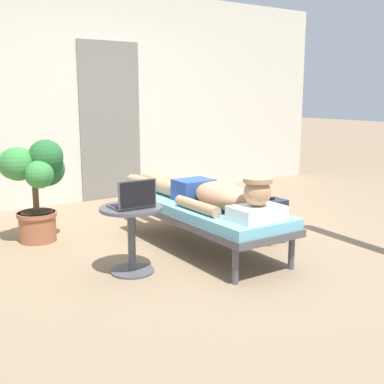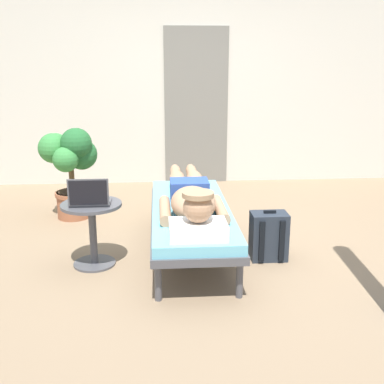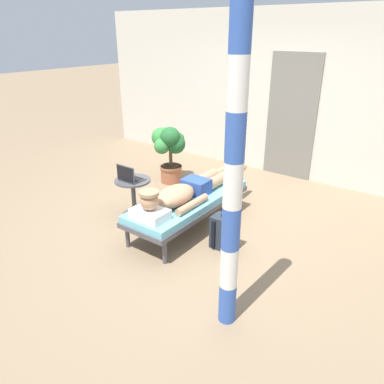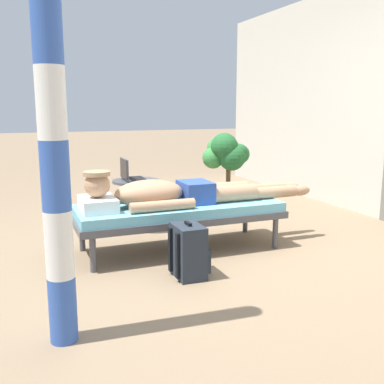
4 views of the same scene
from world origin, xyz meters
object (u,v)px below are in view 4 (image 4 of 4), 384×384
object	(u,v)px
person_reclining	(174,193)
backpack	(189,251)
laptop	(131,175)
porch_post	(51,103)
side_table	(136,196)
lounge_chair	(179,212)
potted_plant	(227,161)

from	to	relation	value
person_reclining	backpack	bearing A→B (deg)	-10.33
laptop	backpack	size ratio (longest dim) A/B	0.73
porch_post	backpack	bearing A→B (deg)	122.88
person_reclining	laptop	xyz separation A→B (m)	(-0.80, -0.19, 0.06)
backpack	porch_post	distance (m)	1.60
side_table	laptop	bearing A→B (deg)	-90.00
lounge_chair	porch_post	bearing A→B (deg)	-41.93
potted_plant	porch_post	size ratio (longest dim) A/B	0.38
side_table	porch_post	bearing A→B (deg)	-24.88
porch_post	lounge_chair	bearing A→B (deg)	138.07
lounge_chair	potted_plant	distance (m)	1.59
potted_plant	person_reclining	bearing A→B (deg)	-42.70
person_reclining	side_table	bearing A→B (deg)	-170.33
backpack	laptop	bearing A→B (deg)	-177.18
potted_plant	side_table	bearing A→B (deg)	-72.89
person_reclining	porch_post	size ratio (longest dim) A/B	0.85
laptop	porch_post	bearing A→B (deg)	-23.71
person_reclining	porch_post	world-z (taller)	porch_post
backpack	potted_plant	xyz separation A→B (m)	(-1.82, 1.20, 0.42)
side_table	porch_post	xyz separation A→B (m)	(2.08, -0.96, 0.93)
lounge_chair	person_reclining	size ratio (longest dim) A/B	0.85
lounge_chair	porch_post	world-z (taller)	porch_post
side_table	lounge_chair	bearing A→B (deg)	12.86
person_reclining	side_table	distance (m)	0.83
person_reclining	potted_plant	bearing A→B (deg)	137.30
side_table	potted_plant	size ratio (longest dim) A/B	0.54
person_reclining	side_table	world-z (taller)	person_reclining
laptop	porch_post	world-z (taller)	porch_post
backpack	person_reclining	bearing A→B (deg)	169.67
lounge_chair	backpack	xyz separation A→B (m)	(0.64, -0.16, -0.15)
lounge_chair	side_table	bearing A→B (deg)	-167.14
side_table	potted_plant	world-z (taller)	potted_plant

